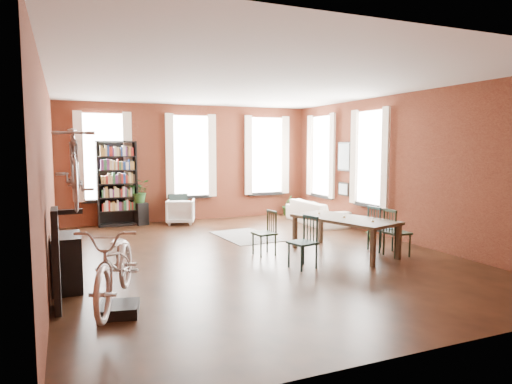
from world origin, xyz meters
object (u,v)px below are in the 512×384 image
dining_chair_c (397,233)px  bicycle_floor (115,227)px  dining_chair_a (303,242)px  dining_chair_d (381,228)px  dining_chair_b (264,233)px  bike_trainer (119,309)px  console_table (67,262)px  cream_sofa (317,208)px  white_armchair (181,210)px  plant_stand (141,214)px  dining_table (344,236)px  bookshelf (117,184)px

dining_chair_c → bicycle_floor: size_ratio=0.47×
dining_chair_a → dining_chair_d: dining_chair_d is taller
dining_chair_b → dining_chair_d: size_ratio=0.95×
dining_chair_b → bike_trainer: (-2.91, -2.15, -0.35)m
dining_chair_c → console_table: bearing=88.6°
bike_trainer → cream_sofa: bearing=40.6°
white_armchair → bicycle_floor: 6.65m
white_armchair → console_table: size_ratio=0.91×
dining_chair_b → bike_trainer: size_ratio=1.78×
white_armchair → bike_trainer: white_armchair is taller
dining_chair_a → dining_chair_b: (-0.22, 1.12, -0.02)m
dining_chair_a → console_table: size_ratio=1.10×
dining_chair_c → cream_sofa: 3.79m
bicycle_floor → dining_chair_b: bearing=53.6°
white_armchair → plant_stand: 1.02m
white_armchair → bike_trainer: 6.62m
dining_table → console_table: (-4.95, -0.31, 0.05)m
plant_stand → bike_trainer: bearing=-101.3°
dining_chair_b → bookshelf: bearing=-158.9°
dining_table → dining_chair_c: bearing=-52.2°
dining_table → bicycle_floor: bearing=-176.5°
white_armchair → bike_trainer: (-2.28, -6.21, -0.30)m
dining_chair_a → dining_table: bearing=104.0°
dining_chair_c → cream_sofa: bearing=-6.1°
dining_chair_b → plant_stand: bearing=-164.8°
dining_table → dining_chair_d: bearing=-22.3°
dining_chair_d → white_armchair: size_ratio=1.21×
dining_table → bookshelf: 6.17m
plant_stand → dining_chair_a: bearing=-71.2°
dining_table → dining_chair_d: 0.81m
bookshelf → cream_sofa: 5.28m
dining_chair_a → cream_sofa: dining_chair_a is taller
dining_chair_b → white_armchair: (-0.63, 4.06, -0.05)m
dining_chair_a → plant_stand: (-1.84, 5.43, -0.15)m
cream_sofa → bicycle_floor: (-5.68, -4.84, 0.69)m
dining_chair_a → console_table: (-3.70, 0.32, -0.04)m
bike_trainer → bicycle_floor: size_ratio=0.25×
bookshelf → bicycle_floor: size_ratio=1.15×
dining_table → bicycle_floor: (-4.40, -1.65, 0.74)m
dining_chair_a → dining_chair_c: size_ratio=0.99×
dining_chair_d → cream_sofa: 3.30m
bookshelf → console_table: bearing=-103.8°
dining_chair_b → dining_chair_c: dining_chair_c is taller
dining_chair_a → console_table: bearing=-107.4°
dining_chair_b → bike_trainer: 3.64m
white_armchair → dining_chair_d: bearing=141.1°
dining_table → dining_chair_c: 0.98m
bookshelf → dining_chair_b: bearing=-63.4°
dining_chair_b → dining_chair_a: bearing=5.6°
bicycle_floor → dining_chair_a: bearing=35.5°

